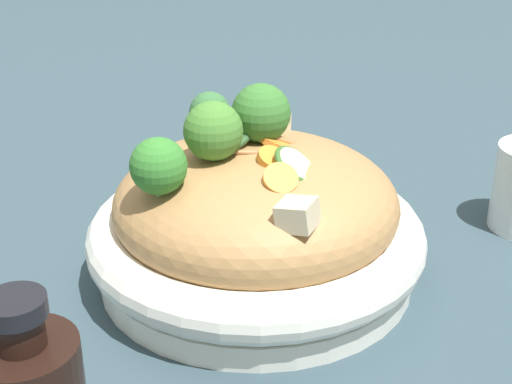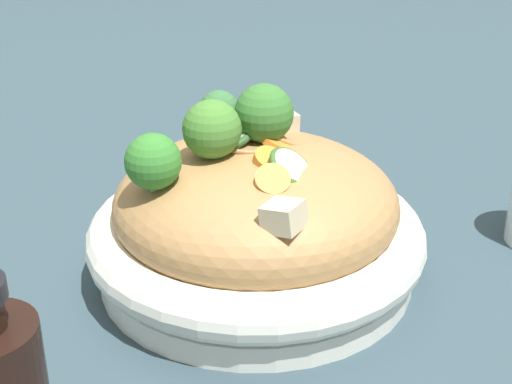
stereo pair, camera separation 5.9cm
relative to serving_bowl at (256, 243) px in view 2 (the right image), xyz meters
name	(u,v)px [view 2 (the right image)]	position (x,y,z in m)	size (l,w,h in m)	color
ground_plane	(256,274)	(0.00, 0.00, -0.03)	(3.00, 3.00, 0.00)	#31444D
serving_bowl	(256,243)	(0.00, 0.00, 0.00)	(0.27, 0.27, 0.06)	white
noodle_heap	(256,202)	(0.00, 0.00, 0.04)	(0.23, 0.23, 0.11)	#AB7D4A
broccoli_florets	(218,129)	(0.03, 0.00, 0.10)	(0.12, 0.17, 0.07)	#A5B771
carrot_coins	(269,146)	(0.00, -0.02, 0.08)	(0.09, 0.17, 0.04)	orange
zucchini_slices	(249,141)	(0.01, -0.01, 0.08)	(0.10, 0.10, 0.04)	beige
chicken_chunks	(285,160)	(-0.02, -0.01, 0.07)	(0.07, 0.19, 0.03)	beige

